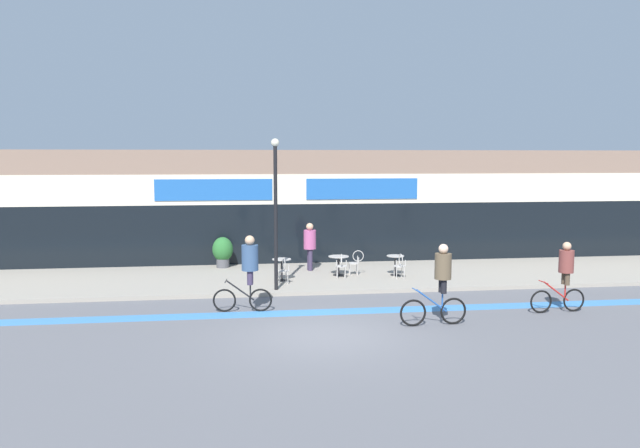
{
  "coord_description": "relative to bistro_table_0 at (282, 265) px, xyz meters",
  "views": [
    {
      "loc": [
        -2.09,
        -14.89,
        4.38
      ],
      "look_at": [
        0.69,
        5.86,
        2.15
      ],
      "focal_mm": 35.0,
      "sensor_mm": 36.0,
      "label": 1
    }
  ],
  "objects": [
    {
      "name": "ground_plane",
      "position": [
        0.57,
        -6.45,
        -0.66
      ],
      "size": [
        120.0,
        120.0,
        0.0
      ],
      "primitive_type": "plane",
      "color": "#5B5B60"
    },
    {
      "name": "sidewalk_slab",
      "position": [
        0.57,
        0.8,
        -0.6
      ],
      "size": [
        40.0,
        5.5,
        0.12
      ],
      "primitive_type": "cube",
      "color": "gray",
      "rests_on": "ground"
    },
    {
      "name": "storefront_facade",
      "position": [
        0.57,
        5.51,
        1.68
      ],
      "size": [
        40.0,
        4.06,
        4.69
      ],
      "color": "#7F6656",
      "rests_on": "ground"
    },
    {
      "name": "bike_lane_stripe",
      "position": [
        0.57,
        -4.14,
        -0.66
      ],
      "size": [
        36.0,
        0.7,
        0.01
      ],
      "primitive_type": "cube",
      "color": "#3D7AB7",
      "rests_on": "ground"
    },
    {
      "name": "bistro_table_0",
      "position": [
        0.0,
        0.0,
        0.0
      ],
      "size": [
        0.66,
        0.66,
        0.76
      ],
      "color": "black",
      "rests_on": "sidewalk_slab"
    },
    {
      "name": "bistro_table_1",
      "position": [
        2.12,
        0.7,
        -0.03
      ],
      "size": [
        0.74,
        0.74,
        0.71
      ],
      "color": "black",
      "rests_on": "sidewalk_slab"
    },
    {
      "name": "bistro_table_2",
      "position": [
        4.16,
        0.43,
        -0.03
      ],
      "size": [
        0.63,
        0.63,
        0.73
      ],
      "color": "black",
      "rests_on": "sidewalk_slab"
    },
    {
      "name": "cafe_chair_0_near",
      "position": [
        0.01,
        -0.62,
        -0.02
      ],
      "size": [
        0.45,
        0.6,
        0.9
      ],
      "rotation": [
        0.0,
        0.0,
        1.71
      ],
      "color": "#B7B2AD",
      "rests_on": "sidewalk_slab"
    },
    {
      "name": "cafe_chair_1_near",
      "position": [
        2.11,
        0.08,
        -0.02
      ],
      "size": [
        0.44,
        0.59,
        0.9
      ],
      "rotation": [
        0.0,
        0.0,
        1.46
      ],
      "color": "#B7B2AD",
      "rests_on": "sidewalk_slab"
    },
    {
      "name": "cafe_chair_1_side",
      "position": [
        2.74,
        0.7,
        -0.02
      ],
      "size": [
        0.59,
        0.43,
        0.9
      ],
      "rotation": [
        0.0,
        0.0,
        3.07
      ],
      "color": "#B7B2AD",
      "rests_on": "sidewalk_slab"
    },
    {
      "name": "cafe_chair_2_near",
      "position": [
        4.17,
        -0.2,
        -0.02
      ],
      "size": [
        0.42,
        0.58,
        0.9
      ],
      "rotation": [
        0.0,
        0.0,
        1.63
      ],
      "color": "#B7B2AD",
      "rests_on": "sidewalk_slab"
    },
    {
      "name": "planter_pot",
      "position": [
        -2.09,
        2.94,
        0.1
      ],
      "size": [
        0.8,
        0.8,
        1.19
      ],
      "color": "#4C4C51",
      "rests_on": "sidewalk_slab"
    },
    {
      "name": "lamp_post",
      "position": [
        -0.29,
        -1.47,
        2.29
      ],
      "size": [
        0.26,
        0.26,
        4.86
      ],
      "color": "black",
      "rests_on": "sidewalk_slab"
    },
    {
      "name": "cyclist_0",
      "position": [
        -1.21,
        -3.78,
        0.65
      ],
      "size": [
        1.69,
        0.56,
        2.19
      ],
      "rotation": [
        0.0,
        0.0,
        3.05
      ],
      "color": "black",
      "rests_on": "ground"
    },
    {
      "name": "cyclist_1",
      "position": [
        7.65,
        -5.02,
        0.5
      ],
      "size": [
        1.68,
        0.49,
        2.01
      ],
      "rotation": [
        0.0,
        0.0,
        3.19
      ],
      "color": "black",
      "rests_on": "ground"
    },
    {
      "name": "cyclist_2",
      "position": [
        3.72,
        -5.9,
        0.56
      ],
      "size": [
        1.82,
        0.5,
        2.15
      ],
      "rotation": [
        0.0,
        0.0,
        3.19
      ],
      "color": "black",
      "rests_on": "ground"
    },
    {
      "name": "pedestrian_near_end",
      "position": [
        1.2,
        1.85,
        0.53
      ],
      "size": [
        0.52,
        0.52,
        1.8
      ],
      "rotation": [
        0.0,
        0.0,
        0.13
      ],
      "color": "#382D47",
      "rests_on": "sidewalk_slab"
    }
  ]
}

